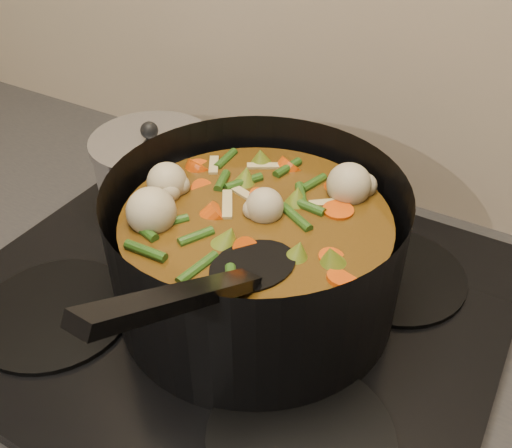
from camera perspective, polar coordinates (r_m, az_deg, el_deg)
The scene contains 3 objects.
stovetop at distance 0.70m, azimuth -2.57°, elevation -7.52°, with size 0.62×0.54×0.03m.
stockpot at distance 0.64m, azimuth -0.01°, elevation -2.77°, with size 0.39×0.48×0.24m.
saucepan at distance 0.82m, azimuth -10.09°, elevation 5.02°, with size 0.17×0.17×0.14m.
Camera 1 is at (0.27, 1.52, 1.42)m, focal length 40.00 mm.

